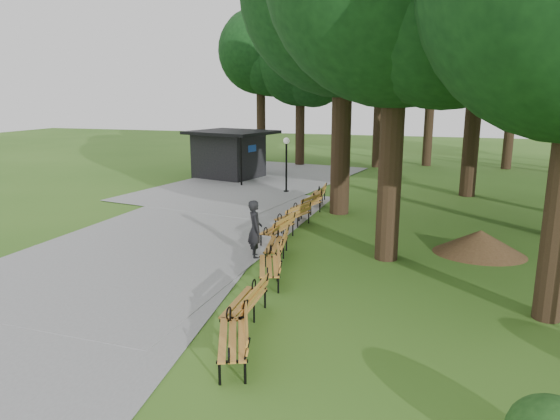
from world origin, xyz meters
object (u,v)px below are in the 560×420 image
(person, at_px, (255,229))
(bench_5, at_px, (293,216))
(kiosk, at_px, (229,154))
(bench_0, at_px, (233,339))
(bench_4, at_px, (277,229))
(bench_1, at_px, (244,303))
(bench_6, at_px, (306,205))
(lamp_post, at_px, (286,153))
(bench_7, at_px, (318,195))
(bench_3, at_px, (276,245))
(bench_2, at_px, (269,266))
(dirt_mound, at_px, (480,242))

(person, distance_m, bench_5, 3.89)
(person, bearing_deg, kiosk, -2.79)
(bench_0, xyz_separation_m, bench_4, (-1.57, 7.85, 0.00))
(bench_1, xyz_separation_m, bench_6, (-1.16, 10.16, 0.00))
(lamp_post, bearing_deg, bench_7, -46.34)
(bench_3, bearing_deg, bench_0, -0.09)
(bench_0, relative_size, bench_2, 1.00)
(lamp_post, xyz_separation_m, bench_1, (3.37, -14.75, -1.60))
(bench_3, distance_m, bench_7, 8.11)
(bench_0, height_order, bench_1, same)
(person, relative_size, bench_6, 0.95)
(person, distance_m, bench_6, 5.88)
(bench_5, distance_m, bench_6, 2.00)
(bench_0, bearing_deg, dirt_mound, 127.64)
(bench_7, bearing_deg, bench_2, 1.05)
(person, xyz_separation_m, bench_7, (0.08, 8.20, -0.46))
(dirt_mound, height_order, bench_5, bench_5)
(kiosk, bearing_deg, bench_4, -45.74)
(person, distance_m, lamp_post, 10.72)
(bench_2, bearing_deg, bench_6, 167.75)
(dirt_mound, height_order, bench_7, bench_7)
(lamp_post, distance_m, bench_3, 10.81)
(bench_1, bearing_deg, bench_3, -173.20)
(bench_1, xyz_separation_m, bench_7, (-1.22, 12.50, 0.00))
(bench_7, bearing_deg, bench_5, -4.02)
(lamp_post, distance_m, bench_1, 15.22)
(bench_3, relative_size, bench_6, 1.00)
(bench_2, height_order, bench_4, same)
(bench_1, distance_m, bench_2, 2.49)
(lamp_post, bearing_deg, bench_0, -77.09)
(bench_4, distance_m, bench_7, 6.28)
(bench_4, bearing_deg, lamp_post, -158.01)
(bench_2, height_order, bench_5, same)
(bench_4, xyz_separation_m, bench_6, (0.02, 3.94, 0.00))
(dirt_mound, bearing_deg, person, -159.91)
(bench_7, bearing_deg, kiosk, -135.00)
(bench_3, xyz_separation_m, bench_5, (-0.53, 3.75, 0.00))
(bench_7, bearing_deg, bench_4, -4.14)
(bench_5, bearing_deg, lamp_post, -145.15)
(person, bearing_deg, bench_0, 167.40)
(bench_2, height_order, bench_7, same)
(person, bearing_deg, bench_6, -29.71)
(person, height_order, bench_3, person)
(kiosk, xyz_separation_m, bench_3, (7.36, -13.90, -0.97))
(person, distance_m, bench_7, 8.21)
(dirt_mound, distance_m, bench_2, 7.00)
(dirt_mound, xyz_separation_m, bench_7, (-6.54, 5.78, 0.05))
(person, xyz_separation_m, bench_1, (1.29, -4.30, -0.46))
(bench_0, bearing_deg, kiosk, -178.93)
(bench_6, bearing_deg, bench_4, 14.17)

